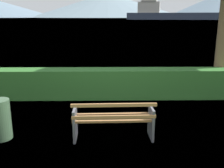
# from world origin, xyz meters

# --- Properties ---
(ground_plane) EXTENTS (1400.00, 1400.00, 0.00)m
(ground_plane) POSITION_xyz_m (0.00, 0.00, 0.00)
(ground_plane) COLOR #4C6B33
(water_surface) EXTENTS (620.00, 620.00, 0.00)m
(water_surface) POSITION_xyz_m (0.00, 308.64, 0.00)
(water_surface) COLOR #7A99A8
(water_surface) RESTS_ON ground_plane
(park_bench) EXTENTS (1.69, 0.61, 0.87)m
(park_bench) POSITION_xyz_m (0.00, -0.06, 0.42)
(park_bench) COLOR olive
(park_bench) RESTS_ON ground_plane
(hedge_row) EXTENTS (12.90, 0.68, 0.91)m
(hedge_row) POSITION_xyz_m (0.00, 2.84, 0.45)
(hedge_row) COLOR #285B23
(hedge_row) RESTS_ON ground_plane
(trash_bin) EXTENTS (0.44, 0.44, 0.85)m
(trash_bin) POSITION_xyz_m (-2.35, 0.00, 0.42)
(trash_bin) COLOR #385138
(trash_bin) RESTS_ON ground_plane
(cargo_ship_large) EXTENTS (88.44, 32.96, 15.24)m
(cargo_ship_large) POSITION_xyz_m (51.58, 191.25, 4.26)
(cargo_ship_large) COLOR #2D384C
(cargo_ship_large) RESTS_ON water_surface
(distant_hills) EXTENTS (791.90, 305.84, 60.26)m
(distant_hills) POSITION_xyz_m (19.61, 545.02, 25.21)
(distant_hills) COLOR slate
(distant_hills) RESTS_ON ground_plane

